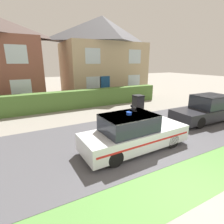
# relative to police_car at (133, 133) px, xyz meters

# --- Properties ---
(ground_plane) EXTENTS (80.00, 80.00, 0.00)m
(ground_plane) POSITION_rel_police_car_xyz_m (0.00, -2.85, -0.69)
(ground_plane) COLOR gray
(road_strip) EXTENTS (28.00, 5.45, 0.01)m
(road_strip) POSITION_rel_police_car_xyz_m (0.00, 1.14, -0.68)
(road_strip) COLOR #4C4C51
(road_strip) RESTS_ON ground
(lawn_verge) EXTENTS (28.00, 1.57, 0.01)m
(lawn_verge) POSITION_rel_police_car_xyz_m (0.00, -2.36, -0.69)
(lawn_verge) COLOR #568C42
(lawn_verge) RESTS_ON ground
(garden_hedge) EXTENTS (13.74, 0.79, 1.33)m
(garden_hedge) POSITION_rel_police_car_xyz_m (0.10, 7.40, -0.03)
(garden_hedge) COLOR #4C7233
(garden_hedge) RESTS_ON ground
(police_car) EXTENTS (4.46, 1.74, 1.58)m
(police_car) POSITION_rel_police_car_xyz_m (0.00, 0.00, 0.00)
(police_car) COLOR black
(police_car) RESTS_ON road_strip
(cat) EXTENTS (0.22, 0.28, 0.24)m
(cat) POSITION_rel_police_car_xyz_m (-0.03, 0.04, 1.01)
(cat) COLOR black
(cat) RESTS_ON police_car
(neighbour_car_near) EXTENTS (4.29, 1.74, 1.52)m
(neighbour_car_near) POSITION_rel_police_car_xyz_m (5.80, 0.88, 0.02)
(neighbour_car_near) COLOR black
(neighbour_car_near) RESTS_ON road_strip
(house_right) EXTENTS (8.37, 5.70, 7.78)m
(house_right) POSITION_rel_police_car_xyz_m (4.41, 12.21, 3.28)
(house_right) COLOR tan
(house_right) RESTS_ON ground
(wheelie_bin) EXTENTS (0.67, 0.71, 1.03)m
(wheelie_bin) POSITION_rel_police_car_xyz_m (3.90, 5.02, -0.17)
(wheelie_bin) COLOR black
(wheelie_bin) RESTS_ON ground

